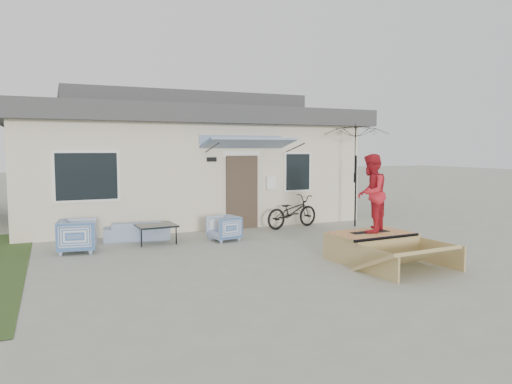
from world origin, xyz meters
name	(u,v)px	position (x,y,z in m)	size (l,w,h in m)	color
ground	(278,266)	(0.00, 0.00, 0.00)	(90.00, 90.00, 0.00)	gray
house	(177,159)	(0.00, 7.99, 1.94)	(10.80, 8.49, 4.10)	beige
loveseat	(137,227)	(-2.08, 3.89, 0.31)	(1.61, 0.47, 0.63)	#2D548E
armchair_left	(77,234)	(-3.53, 2.92, 0.41)	(0.79, 0.74, 0.81)	#2D548E
armchair_right	(224,227)	(-0.10, 2.92, 0.35)	(0.67, 0.63, 0.69)	#2D548E
coffee_table	(156,233)	(-1.72, 3.32, 0.23)	(0.92, 0.92, 0.46)	black
bicycle	(292,208)	(2.38, 3.99, 0.58)	(0.63, 1.80, 1.15)	black
patio_umbrella	(356,167)	(4.21, 3.47, 1.75)	(2.10, 1.97, 2.20)	black
skate_ramp	(372,246)	(2.05, -0.21, 0.27)	(1.64, 2.18, 0.55)	#9E864F
skateboard	(370,231)	(2.05, -0.15, 0.57)	(0.88, 0.22, 0.05)	black
skater	(371,191)	(2.05, -0.15, 1.41)	(0.79, 0.61, 1.62)	red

